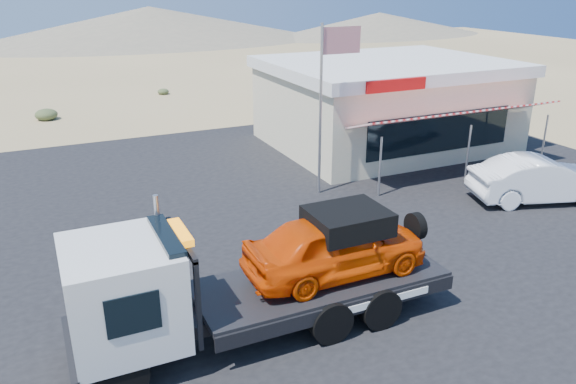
{
  "coord_description": "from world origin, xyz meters",
  "views": [
    {
      "loc": [
        -4.41,
        -12.47,
        7.41
      ],
      "look_at": [
        2.07,
        1.52,
        1.5
      ],
      "focal_mm": 35.0,
      "sensor_mm": 36.0,
      "label": 1
    }
  ],
  "objects_px": {
    "white_sedan": "(540,179)",
    "flagpole": "(327,90)",
    "tow_truck": "(257,271)",
    "jerky_store": "(385,103)"
  },
  "relations": [
    {
      "from": "tow_truck",
      "to": "flagpole",
      "type": "height_order",
      "value": "flagpole"
    },
    {
      "from": "tow_truck",
      "to": "jerky_store",
      "type": "bearing_deg",
      "value": 46.16
    },
    {
      "from": "white_sedan",
      "to": "flagpole",
      "type": "relative_size",
      "value": 0.8
    },
    {
      "from": "flagpole",
      "to": "white_sedan",
      "type": "bearing_deg",
      "value": -31.55
    },
    {
      "from": "white_sedan",
      "to": "tow_truck",
      "type": "bearing_deg",
      "value": 122.08
    },
    {
      "from": "white_sedan",
      "to": "jerky_store",
      "type": "distance_m",
      "value": 8.54
    },
    {
      "from": "tow_truck",
      "to": "jerky_store",
      "type": "xyz_separation_m",
      "value": [
        11.02,
        11.48,
        0.49
      ]
    },
    {
      "from": "jerky_store",
      "to": "flagpole",
      "type": "distance_m",
      "value": 7.36
    },
    {
      "from": "white_sedan",
      "to": "flagpole",
      "type": "xyz_separation_m",
      "value": [
        -6.42,
        3.94,
        2.96
      ]
    },
    {
      "from": "tow_truck",
      "to": "white_sedan",
      "type": "distance_m",
      "value": 12.29
    }
  ]
}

